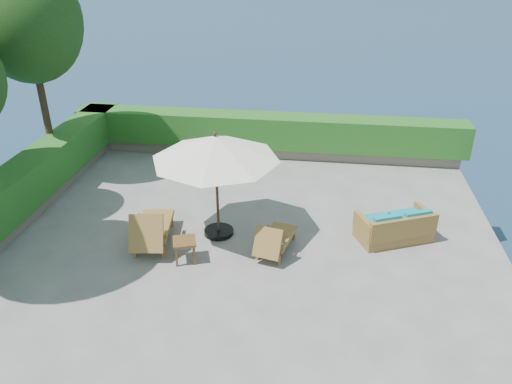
# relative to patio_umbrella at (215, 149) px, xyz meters

# --- Properties ---
(ground) EXTENTS (12.00, 12.00, 0.00)m
(ground) POSITION_rel_patio_umbrella_xyz_m (0.58, -0.63, -2.20)
(ground) COLOR gray
(ground) RESTS_ON ground
(foundation) EXTENTS (12.00, 12.00, 3.00)m
(foundation) POSITION_rel_patio_umbrella_xyz_m (0.58, -0.63, -3.75)
(foundation) COLOR #585046
(foundation) RESTS_ON ocean
(ocean) EXTENTS (600.00, 600.00, 0.00)m
(ocean) POSITION_rel_patio_umbrella_xyz_m (0.58, -0.63, -5.20)
(ocean) COLOR #172B4A
(ocean) RESTS_ON ground
(planter_wall_far) EXTENTS (12.00, 0.60, 0.36)m
(planter_wall_far) POSITION_rel_patio_umbrella_xyz_m (0.58, 4.97, -2.02)
(planter_wall_far) COLOR gray
(planter_wall_far) RESTS_ON ground
(planter_wall_left) EXTENTS (0.60, 12.00, 0.36)m
(planter_wall_left) POSITION_rel_patio_umbrella_xyz_m (-5.02, -0.63, -2.02)
(planter_wall_left) COLOR gray
(planter_wall_left) RESTS_ON ground
(hedge_far) EXTENTS (12.40, 0.90, 1.00)m
(hedge_far) POSITION_rel_patio_umbrella_xyz_m (0.58, 4.97, -1.35)
(hedge_far) COLOR #1B4C15
(hedge_far) RESTS_ON planter_wall_far
(hedge_left) EXTENTS (0.90, 12.40, 1.00)m
(hedge_left) POSITION_rel_patio_umbrella_xyz_m (-5.02, -0.63, -1.35)
(hedge_left) COLOR #1B4C15
(hedge_left) RESTS_ON planter_wall_left
(tree_far) EXTENTS (2.80, 2.80, 6.03)m
(tree_far) POSITION_rel_patio_umbrella_xyz_m (-5.42, 2.57, 2.21)
(tree_far) COLOR #462E1A
(tree_far) RESTS_ON ground
(patio_umbrella) EXTENTS (2.92, 2.92, 2.60)m
(patio_umbrella) POSITION_rel_patio_umbrella_xyz_m (0.00, 0.00, 0.00)
(patio_umbrella) COLOR black
(patio_umbrella) RESTS_ON ground
(lounge_left) EXTENTS (0.99, 1.89, 1.04)m
(lounge_left) POSITION_rel_patio_umbrella_xyz_m (-1.41, -0.67, -1.76)
(lounge_left) COLOR olive
(lounge_left) RESTS_ON ground
(lounge_right) EXTENTS (0.91, 1.55, 0.84)m
(lounge_right) POSITION_rel_patio_umbrella_xyz_m (1.40, -0.61, -1.85)
(lounge_right) COLOR olive
(lounge_right) RESTS_ON ground
(side_table) EXTENTS (0.62, 0.62, 0.52)m
(side_table) POSITION_rel_patio_umbrella_xyz_m (-0.50, -1.18, -1.77)
(side_table) COLOR brown
(side_table) RESTS_ON ground
(wicker_loveseat) EXTENTS (1.90, 1.47, 0.83)m
(wicker_loveseat) POSITION_rel_patio_umbrella_xyz_m (4.13, 0.28, -1.87)
(wicker_loveseat) COLOR olive
(wicker_loveseat) RESTS_ON ground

